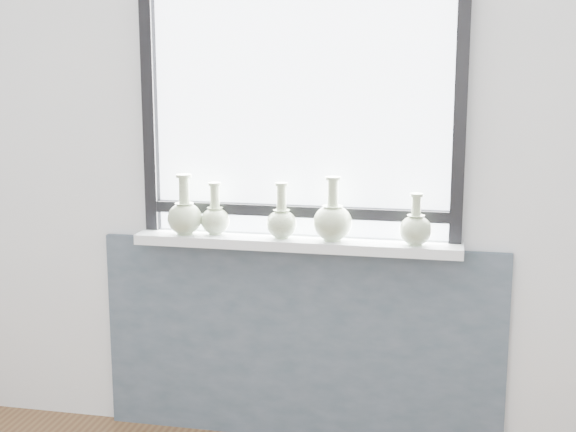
% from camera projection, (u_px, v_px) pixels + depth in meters
% --- Properties ---
extents(back_wall, '(3.60, 0.02, 2.60)m').
position_uv_depth(back_wall, '(301.00, 136.00, 3.24)').
color(back_wall, silver).
rests_on(back_wall, ground).
extents(apron_panel, '(1.70, 0.03, 0.86)m').
position_uv_depth(apron_panel, '(299.00, 343.00, 3.38)').
color(apron_panel, '#50596B').
rests_on(apron_panel, ground).
extents(windowsill, '(1.32, 0.18, 0.04)m').
position_uv_depth(windowsill, '(296.00, 243.00, 3.22)').
color(windowsill, silver).
rests_on(windowsill, apron_panel).
extents(window, '(1.30, 0.06, 1.05)m').
position_uv_depth(window, '(300.00, 101.00, 3.18)').
color(window, black).
rests_on(window, windowsill).
extents(vase_a, '(0.14, 0.14, 0.25)m').
position_uv_depth(vase_a, '(185.00, 215.00, 3.27)').
color(vase_a, '#A8BA93').
rests_on(vase_a, windowsill).
extents(vase_b, '(0.12, 0.12, 0.21)m').
position_uv_depth(vase_b, '(215.00, 218.00, 3.27)').
color(vase_b, '#A8BA93').
rests_on(vase_b, windowsill).
extents(vase_c, '(0.12, 0.12, 0.22)m').
position_uv_depth(vase_c, '(281.00, 221.00, 3.20)').
color(vase_c, '#A8BA93').
rests_on(vase_c, windowsill).
extents(vase_d, '(0.16, 0.16, 0.25)m').
position_uv_depth(vase_d, '(333.00, 220.00, 3.16)').
color(vase_d, '#A8BA93').
rests_on(vase_d, windowsill).
extents(vase_e, '(0.13, 0.13, 0.20)m').
position_uv_depth(vase_e, '(416.00, 228.00, 3.08)').
color(vase_e, '#A8BA93').
rests_on(vase_e, windowsill).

